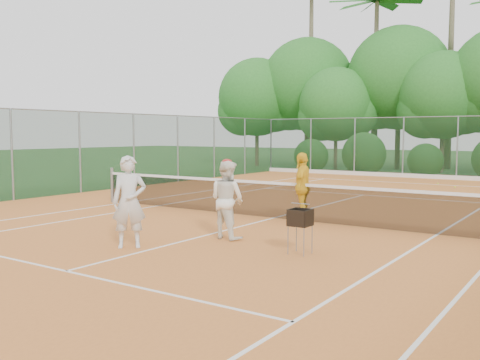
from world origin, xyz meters
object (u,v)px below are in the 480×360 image
at_px(player_white, 129,202).
at_px(player_center_grp, 227,199).
at_px(player_yellow, 302,187).
at_px(ball_hopper, 300,218).

bearing_deg(player_white, player_center_grp, 16.57).
bearing_deg(player_center_grp, player_yellow, 84.65).
height_order(player_yellow, ball_hopper, player_yellow).
bearing_deg(player_yellow, player_white, -29.53).
xyz_separation_m(player_center_grp, ball_hopper, (1.95, -0.44, -0.17)).
height_order(player_center_grp, ball_hopper, player_center_grp).
xyz_separation_m(player_yellow, ball_hopper, (1.68, -3.29, -0.21)).
xyz_separation_m(player_center_grp, player_yellow, (0.27, 2.86, 0.04)).
relative_size(player_white, player_center_grp, 1.06).
distance_m(player_center_grp, ball_hopper, 2.00).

